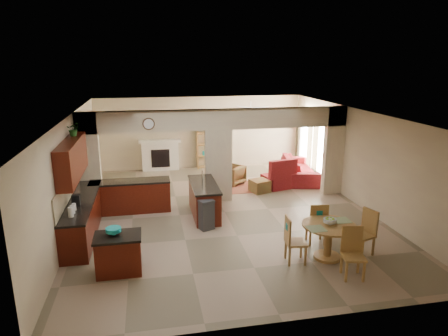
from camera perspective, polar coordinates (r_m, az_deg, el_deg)
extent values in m
plane|color=gray|center=(11.40, 0.10, -6.30)|extent=(10.00, 10.00, 0.00)
plane|color=white|center=(10.69, 0.11, 7.79)|extent=(10.00, 10.00, 0.00)
plane|color=tan|center=(15.79, -3.40, 5.08)|extent=(8.00, 0.00, 8.00)
plane|color=tan|center=(6.42, 8.88, -10.77)|extent=(8.00, 0.00, 8.00)
plane|color=tan|center=(10.95, -20.90, -0.54)|extent=(0.00, 10.00, 10.00)
plane|color=tan|center=(12.35, 18.64, 1.40)|extent=(0.00, 10.00, 10.00)
cube|color=tan|center=(11.86, -18.71, 0.83)|extent=(0.60, 0.25, 2.80)
cube|color=tan|center=(11.99, -0.82, 0.33)|extent=(0.80, 0.25, 2.20)
cube|color=tan|center=(13.07, 15.37, 2.39)|extent=(0.60, 0.25, 2.80)
cube|color=tan|center=(11.71, -0.84, 6.96)|extent=(8.00, 0.25, 0.60)
cube|color=#3B0E06|center=(10.45, -19.47, -6.76)|extent=(0.60, 3.20, 0.86)
cube|color=black|center=(10.30, -19.70, -4.41)|extent=(0.62, 3.22, 0.05)
cube|color=tan|center=(10.25, -21.40, -2.81)|extent=(0.02, 3.20, 0.55)
cube|color=#3B0E06|center=(11.62, -13.17, -4.04)|extent=(2.20, 0.60, 0.86)
cube|color=black|center=(11.48, -13.31, -1.90)|extent=(2.22, 0.62, 0.05)
cube|color=#3B0E06|center=(10.03, -20.90, 1.14)|extent=(0.35, 2.40, 0.90)
cube|color=#3B0E06|center=(11.07, -2.86, -4.63)|extent=(0.65, 1.80, 0.86)
cube|color=black|center=(10.92, -2.89, -2.38)|extent=(0.70, 1.85, 0.05)
cube|color=silver|center=(10.28, -2.17, -6.27)|extent=(0.58, 0.04, 0.70)
cylinder|color=#482E18|center=(11.39, -10.72, 6.21)|extent=(0.34, 0.03, 0.34)
cube|color=brown|center=(13.58, 3.37, -2.70)|extent=(1.60, 1.30, 0.01)
cube|color=white|center=(15.68, -9.08, 1.67)|extent=(1.40, 0.28, 1.10)
cube|color=black|center=(15.56, -9.05, 1.37)|extent=(0.70, 0.04, 0.70)
cube|color=white|center=(15.53, -9.17, 3.80)|extent=(1.60, 0.35, 0.10)
cube|color=olive|center=(15.76, -2.03, 3.23)|extent=(1.00, 0.32, 1.80)
cube|color=white|center=(14.37, 14.02, 2.81)|extent=(0.02, 0.90, 1.90)
cube|color=white|center=(15.89, 11.48, 4.13)|extent=(0.02, 0.90, 1.90)
cube|color=white|center=(15.16, 12.65, 2.95)|extent=(0.02, 0.70, 2.10)
cube|color=#431F1A|center=(13.83, 14.90, 2.26)|extent=(0.10, 0.28, 2.30)
cube|color=#431F1A|center=(14.89, 12.92, 3.30)|extent=(0.10, 0.28, 2.30)
cube|color=#431F1A|center=(15.34, 12.18, 3.69)|extent=(0.10, 0.28, 2.30)
cube|color=#431F1A|center=(16.42, 10.56, 4.54)|extent=(0.10, 0.28, 2.30)
cylinder|color=white|center=(13.96, 3.82, 8.54)|extent=(1.00, 1.00, 0.10)
cube|color=#3B0E06|center=(8.52, -14.79, -11.91)|extent=(0.88, 0.62, 0.76)
cube|color=black|center=(8.34, -14.98, -9.44)|extent=(0.93, 0.67, 0.05)
cylinder|color=teal|center=(8.36, -15.50, -8.69)|extent=(0.31, 0.31, 0.14)
cube|color=#313134|center=(10.20, -2.56, -6.81)|extent=(0.42, 0.39, 0.72)
cylinder|color=olive|center=(8.90, 14.81, -7.93)|extent=(1.15, 1.15, 0.04)
cylinder|color=olive|center=(9.05, 14.64, -10.10)|extent=(0.17, 0.17, 0.75)
cylinder|color=olive|center=(9.21, 14.49, -12.13)|extent=(0.59, 0.59, 0.06)
cylinder|color=#7FB326|center=(8.87, 14.88, -7.36)|extent=(0.28, 0.28, 0.15)
imported|color=maroon|center=(14.69, 10.75, -0.07)|extent=(2.68, 1.45, 0.74)
cube|color=maroon|center=(13.67, 7.91, -1.83)|extent=(1.19, 1.06, 0.41)
imported|color=maroon|center=(13.83, 1.23, -0.95)|extent=(0.99, 0.99, 0.65)
cube|color=maroon|center=(13.08, 5.12, -2.56)|extent=(0.69, 0.69, 0.40)
imported|color=#245316|center=(10.49, -20.70, 5.23)|extent=(0.33, 0.29, 0.34)
cube|color=olive|center=(9.66, 13.01, -7.95)|extent=(0.47, 0.47, 0.05)
cube|color=olive|center=(9.95, 13.61, -8.73)|extent=(0.04, 0.04, 0.44)
cube|color=olive|center=(9.86, 11.70, -8.84)|extent=(0.04, 0.04, 0.44)
cube|color=olive|center=(9.65, 14.19, -9.54)|extent=(0.04, 0.04, 0.44)
cube|color=olive|center=(9.56, 12.21, -9.67)|extent=(0.04, 0.04, 0.44)
cube|color=olive|center=(9.38, 13.44, -6.72)|extent=(0.42, 0.10, 0.55)
cube|color=teal|center=(9.33, 13.51, -6.38)|extent=(0.14, 0.03, 0.14)
cube|color=olive|center=(9.41, 19.20, -9.08)|extent=(0.53, 0.53, 0.05)
cube|color=olive|center=(9.49, 17.61, -10.26)|extent=(0.04, 0.04, 0.44)
cube|color=olive|center=(9.29, 19.16, -10.97)|extent=(0.04, 0.04, 0.44)
cube|color=olive|center=(9.73, 19.00, -9.74)|extent=(0.04, 0.04, 0.44)
cube|color=olive|center=(9.53, 20.54, -10.42)|extent=(0.04, 0.04, 0.44)
cube|color=olive|center=(9.44, 20.13, -7.13)|extent=(0.17, 0.41, 0.55)
cube|color=teal|center=(9.43, 20.27, -6.71)|extent=(0.05, 0.14, 0.14)
cube|color=olive|center=(8.42, 18.01, -11.98)|extent=(0.49, 0.49, 0.05)
cube|color=olive|center=(8.33, 17.08, -13.98)|extent=(0.04, 0.04, 0.44)
cube|color=olive|center=(8.43, 19.36, -13.82)|extent=(0.04, 0.04, 0.44)
cube|color=olive|center=(8.62, 16.43, -12.90)|extent=(0.04, 0.04, 0.44)
cube|color=olive|center=(8.71, 18.64, -12.75)|extent=(0.04, 0.04, 0.44)
cube|color=olive|center=(8.45, 17.79, -9.59)|extent=(0.42, 0.12, 0.55)
cube|color=teal|center=(8.44, 17.78, -9.08)|extent=(0.14, 0.04, 0.14)
cube|color=olive|center=(8.72, 10.23, -10.44)|extent=(0.46, 0.46, 0.05)
cube|color=olive|center=(8.72, 11.56, -12.20)|extent=(0.04, 0.04, 0.44)
cube|color=olive|center=(9.01, 10.93, -11.22)|extent=(0.04, 0.04, 0.44)
cube|color=olive|center=(8.63, 9.34, -12.38)|extent=(0.04, 0.04, 0.44)
cube|color=olive|center=(8.92, 8.79, -11.38)|extent=(0.04, 0.04, 0.44)
cube|color=olive|center=(8.55, 9.08, -8.72)|extent=(0.08, 0.42, 0.55)
cube|color=teal|center=(8.51, 8.94, -8.30)|extent=(0.02, 0.14, 0.14)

